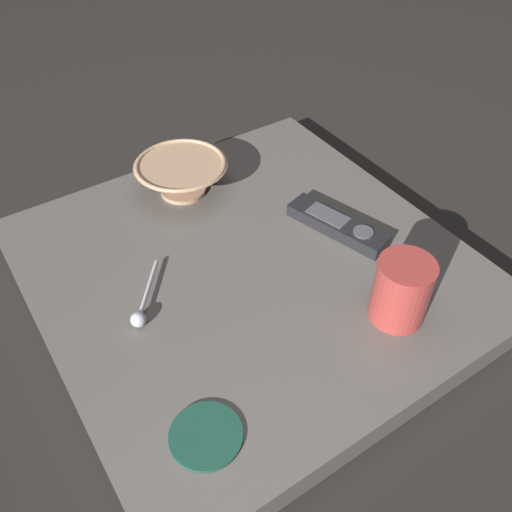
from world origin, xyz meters
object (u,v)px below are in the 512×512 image
at_px(coffee_mug, 401,289).
at_px(drink_coaster, 206,435).
at_px(teaspoon, 141,311).
at_px(tv_remote_near, 337,225).
at_px(cereal_bowl, 180,176).

relative_size(coffee_mug, drink_coaster, 1.12).
distance_m(coffee_mug, teaspoon, 0.37).
xyz_separation_m(teaspoon, tv_remote_near, (0.36, -0.01, 0.00)).
distance_m(tv_remote_near, drink_coaster, 0.43).
bearing_deg(tv_remote_near, drink_coaster, -151.23).
distance_m(coffee_mug, tv_remote_near, 0.20).
bearing_deg(drink_coaster, cereal_bowl, 65.52).
height_order(cereal_bowl, teaspoon, cereal_bowl).
height_order(cereal_bowl, tv_remote_near, cereal_bowl).
xyz_separation_m(coffee_mug, tv_remote_near, (0.05, 0.19, -0.04)).
relative_size(tv_remote_near, drink_coaster, 2.06).
bearing_deg(teaspoon, drink_coaster, -94.09).
bearing_deg(tv_remote_near, coffee_mug, -103.89).
distance_m(cereal_bowl, tv_remote_near, 0.30).
height_order(coffee_mug, tv_remote_near, coffee_mug).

